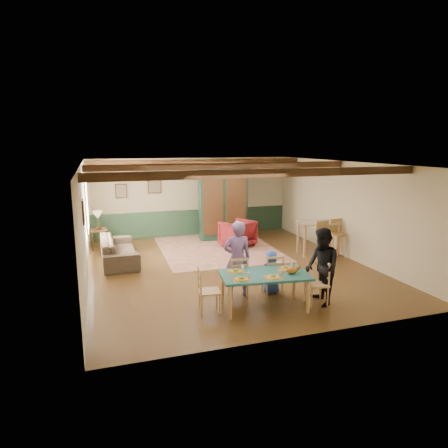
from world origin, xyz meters
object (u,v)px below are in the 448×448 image
object	(u,v)px
person_child	(271,272)
dining_chair_far_right	(272,274)
person_woman	(322,267)
person_man	(237,259)
cat	(292,270)
table_lamp	(98,220)
armchair	(237,233)
sofa	(119,250)
bar_stool_left	(325,242)
counter_table	(318,238)
bar_stool_right	(339,239)
dining_chair_far_left	(238,277)
dining_table	(264,291)
end_table	(99,239)
armoire	(223,203)
dining_chair_end_right	(317,283)
dining_chair_end_left	(209,290)

from	to	relation	value
person_child	dining_chair_far_right	bearing A→B (deg)	90.00
person_woman	person_man	bearing A→B (deg)	-115.87
cat	table_lamp	world-z (taller)	table_lamp
armchair	sofa	world-z (taller)	armchair
dining_chair_far_right	bar_stool_left	world-z (taller)	bar_stool_left
counter_table	bar_stool_right	size ratio (longest dim) A/B	1.07
person_man	person_child	size ratio (longest dim) A/B	1.72
dining_chair_far_left	dining_table	bearing A→B (deg)	119.05
end_table	table_lamp	size ratio (longest dim) A/B	1.09
dining_table	bar_stool_right	bearing A→B (deg)	37.78
person_man	armchair	distance (m)	4.16
bar_stool_right	counter_table	bearing A→B (deg)	129.94
person_woman	person_child	world-z (taller)	person_woman
person_child	armoire	distance (m)	5.23
dining_chair_end_right	table_lamp	distance (m)	7.18
sofa	table_lamp	world-z (taller)	table_lamp
table_lamp	bar_stool_right	distance (m)	7.16
dining_chair_end_right	cat	xyz separation A→B (m)	(-0.57, -0.02, 0.34)
table_lamp	dining_chair_end_left	bearing A→B (deg)	-71.08
end_table	dining_chair_end_left	bearing A→B (deg)	-71.08
person_child	sofa	xyz separation A→B (m)	(-2.98, 3.43, -0.14)
dining_chair_far_left	end_table	bearing A→B (deg)	-54.42
end_table	dining_chair_far_right	bearing A→B (deg)	-56.01
dining_chair_end_right	dining_chair_far_left	bearing A→B (deg)	-114.92
dining_chair_end_left	counter_table	world-z (taller)	counter_table
dining_chair_far_left	end_table	xyz separation A→B (m)	(-2.71, 5.04, -0.14)
sofa	dining_chair_end_right	bearing A→B (deg)	-140.65
dining_chair_far_left	counter_table	xyz separation A→B (m)	(3.35, 2.42, 0.04)
dining_chair_far_right	armoire	distance (m)	5.31
dining_chair_far_right	counter_table	xyz separation A→B (m)	(2.60, 2.52, 0.04)
dining_chair_far_left	end_table	distance (m)	5.73
counter_table	armchair	bearing A→B (deg)	141.15
dining_chair_end_right	bar_stool_left	distance (m)	3.06
person_child	bar_stool_right	xyz separation A→B (m)	(2.98, 1.97, 0.07)
dining_table	person_man	xyz separation A→B (m)	(-0.28, 0.80, 0.46)
dining_table	person_child	distance (m)	0.85
bar_stool_right	end_table	bearing A→B (deg)	154.90
armoire	bar_stool_left	world-z (taller)	armoire
armchair	bar_stool_left	world-z (taller)	bar_stool_left
dining_chair_end_left	sofa	size ratio (longest dim) A/B	0.39
cat	dining_chair_far_left	bearing A→B (deg)	139.20
person_man	counter_table	size ratio (longest dim) A/B	1.40
armoire	table_lamp	world-z (taller)	armoire
dining_chair_far_left	bar_stool_left	size ratio (longest dim) A/B	0.80
bar_stool_right	armoire	bearing A→B (deg)	127.85
sofa	table_lamp	distance (m)	1.79
armchair	counter_table	bearing A→B (deg)	112.39
dining_chair_end_left	bar_stool_left	world-z (taller)	bar_stool_left
person_man	bar_stool_left	distance (m)	3.49
armchair	bar_stool_right	bearing A→B (deg)	110.08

